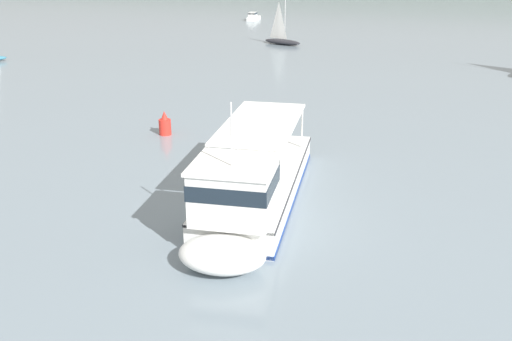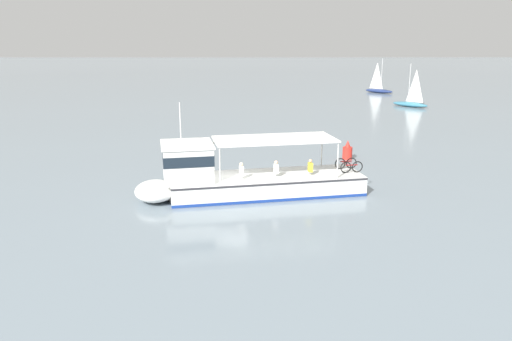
{
  "view_description": "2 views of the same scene",
  "coord_description": "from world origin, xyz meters",
  "views": [
    {
      "loc": [
        8.11,
        -18.5,
        9.84
      ],
      "look_at": [
        -0.4,
        1.74,
        1.4
      ],
      "focal_mm": 39.82,
      "sensor_mm": 36.0,
      "label": 1
    },
    {
      "loc": [
        26.86,
        1.67,
        8.64
      ],
      "look_at": [
        -0.4,
        1.74,
        1.4
      ],
      "focal_mm": 35.34,
      "sensor_mm": 36.0,
      "label": 2
    }
  ],
  "objects": [
    {
      "name": "ferry_main",
      "position": [
        -0.2,
        0.74,
        1.02
      ],
      "size": [
        5.53,
        13.06,
        5.32
      ],
      "color": "white",
      "rests_on": "ground"
    },
    {
      "name": "sailboat_horizon_west",
      "position": [
        -37.49,
        21.61,
        0.54
      ],
      "size": [
        4.41,
        4.36,
        5.4
      ],
      "color": "teal",
      "rests_on": "ground"
    },
    {
      "name": "ground_plane",
      "position": [
        0.0,
        0.0,
        0.0
      ],
      "size": [
        400.0,
        400.0,
        0.0
      ],
      "primitive_type": "plane",
      "color": "gray"
    },
    {
      "name": "sailboat_mid_channel",
      "position": [
        -54.12,
        21.52,
        0.54
      ],
      "size": [
        4.34,
        4.42,
        5.4
      ],
      "color": "navy",
      "rests_on": "ground"
    },
    {
      "name": "channel_buoy",
      "position": [
        -8.9,
        8.43,
        0.57
      ],
      "size": [
        0.7,
        0.7,
        1.4
      ],
      "color": "red",
      "rests_on": "ground"
    }
  ]
}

